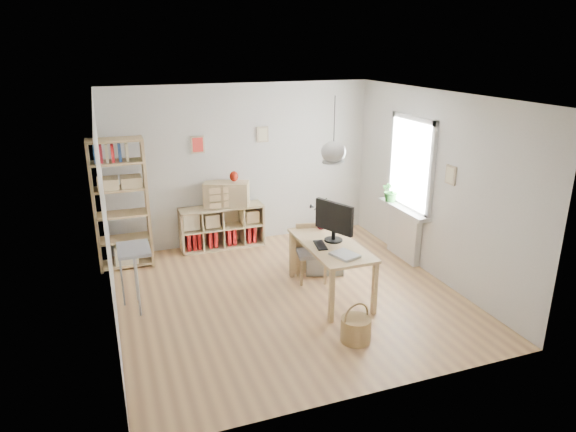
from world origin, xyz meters
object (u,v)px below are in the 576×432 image
object	(u,v)px
desk	(331,250)
monitor	(334,219)
cube_shelf	(220,230)
chair	(311,249)
drawer_chest	(226,194)
storage_chest	(324,258)
tall_bookshelf	(120,199)

from	to	relation	value
desk	monitor	xyz separation A→B (m)	(0.08, 0.08, 0.40)
cube_shelf	monitor	bearing A→B (deg)	-62.94
chair	cube_shelf	bearing A→B (deg)	131.55
drawer_chest	storage_chest	bearing A→B (deg)	-28.72
storage_chest	cube_shelf	bearing A→B (deg)	149.66
chair	storage_chest	bearing A→B (deg)	45.30
monitor	tall_bookshelf	bearing A→B (deg)	120.94
storage_chest	monitor	world-z (taller)	monitor
storage_chest	monitor	bearing A→B (deg)	-85.91
desk	chair	size ratio (longest dim) A/B	1.83
cube_shelf	monitor	xyz separation A→B (m)	(1.10, -2.15, 0.76)
storage_chest	drawer_chest	world-z (taller)	drawer_chest
desk	tall_bookshelf	xyz separation A→B (m)	(-2.59, 1.95, 0.43)
monitor	desk	bearing A→B (deg)	-156.35
tall_bookshelf	storage_chest	xyz separation A→B (m)	(2.84, -1.19, -0.89)
storage_chest	drawer_chest	bearing A→B (deg)	147.66
desk	chair	distance (m)	0.58
storage_chest	drawer_chest	size ratio (longest dim) A/B	1.07
desk	chair	world-z (taller)	chair
cube_shelf	drawer_chest	bearing A→B (deg)	-18.85
monitor	drawer_chest	distance (m)	2.33
cube_shelf	tall_bookshelf	bearing A→B (deg)	-169.81
desk	chair	bearing A→B (deg)	96.54
desk	cube_shelf	xyz separation A→B (m)	(-1.02, 2.23, -0.36)
cube_shelf	storage_chest	world-z (taller)	cube_shelf
cube_shelf	drawer_chest	size ratio (longest dim) A/B	1.92
tall_bookshelf	chair	bearing A→B (deg)	-29.07
tall_bookshelf	storage_chest	bearing A→B (deg)	-22.83
monitor	drawer_chest	world-z (taller)	monitor
cube_shelf	monitor	world-z (taller)	monitor
cube_shelf	drawer_chest	xyz separation A→B (m)	(0.12, -0.04, 0.63)
monitor	drawer_chest	size ratio (longest dim) A/B	0.82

